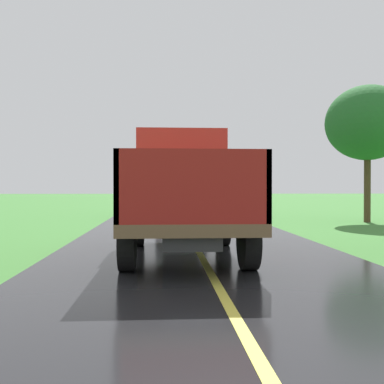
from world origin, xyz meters
name	(u,v)px	position (x,y,z in m)	size (l,w,h in m)	color
banana_truck_near	(182,189)	(-0.37, 11.22, 1.47)	(2.38, 5.82, 2.80)	#2D2D30
banana_truck_far	(179,188)	(0.04, 25.09, 1.47)	(2.38, 5.81, 2.80)	#2D2D30
roadside_tree_near_left	(368,123)	(7.97, 20.05, 4.25)	(3.56, 3.56, 5.87)	#4C3823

